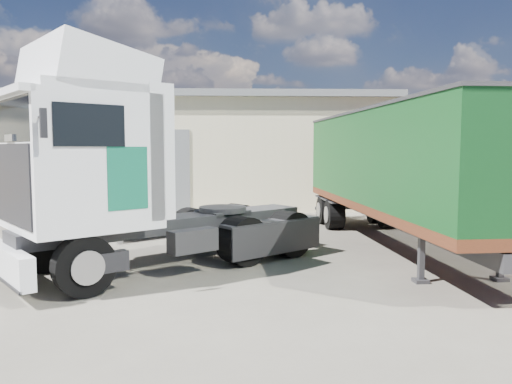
{
  "coord_description": "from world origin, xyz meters",
  "views": [
    {
      "loc": [
        2.01,
        -11.49,
        2.79
      ],
      "look_at": [
        2.57,
        3.0,
        1.52
      ],
      "focal_mm": 35.0,
      "sensor_mm": 36.0,
      "label": 1
    }
  ],
  "objects": [
    {
      "name": "ground",
      "position": [
        0.0,
        0.0,
        0.0
      ],
      "size": [
        120.0,
        120.0,
        0.0
      ],
      "primitive_type": "plane",
      "color": "#2A2822",
      "rests_on": "ground"
    },
    {
      "name": "warehouse",
      "position": [
        -6.0,
        16.0,
        2.66
      ],
      "size": [
        30.6,
        12.6,
        5.42
      ],
      "color": "#BEB392",
      "rests_on": "ground"
    },
    {
      "name": "brick_boundary_wall",
      "position": [
        11.5,
        6.0,
        1.25
      ],
      "size": [
        0.35,
        26.0,
        2.5
      ],
      "primitive_type": "cube",
      "color": "#933A25",
      "rests_on": "ground"
    },
    {
      "name": "tractor_unit",
      "position": [
        -0.54,
        -0.4,
        2.08
      ],
      "size": [
        7.42,
        6.64,
        4.95
      ],
      "rotation": [
        0.0,
        0.0,
        -0.91
      ],
      "color": "black",
      "rests_on": "ground"
    },
    {
      "name": "box_trailer",
      "position": [
        6.52,
        2.39,
        2.36
      ],
      "size": [
        3.07,
        11.75,
        3.87
      ],
      "rotation": [
        0.0,
        0.0,
        0.05
      ],
      "color": "#2D2D30",
      "rests_on": "ground"
    },
    {
      "name": "panel_van",
      "position": [
        -4.0,
        6.81,
        1.13
      ],
      "size": [
        2.85,
        5.57,
        2.18
      ],
      "rotation": [
        0.0,
        0.0,
        0.13
      ],
      "color": "black",
      "rests_on": "ground"
    }
  ]
}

